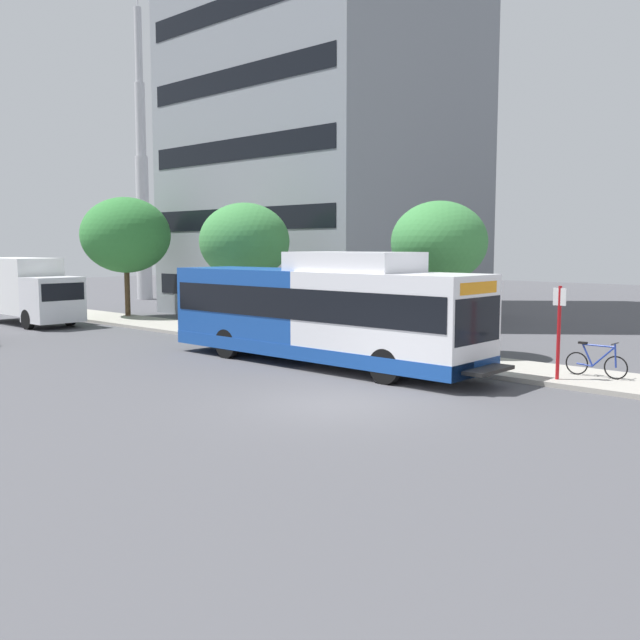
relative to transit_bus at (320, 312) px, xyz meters
The scene contains 10 objects.
ground_plane 5.84m from the transit_bus, 135.97° to the left, with size 120.00×120.00×0.00m, color #4C4C51.
sidewalk_curb 3.89m from the transit_bus, 32.19° to the left, with size 3.00×56.00×0.14m, color #A8A399.
transit_bus is the anchor object (origin of this frame).
bus_stop_sign_pole 7.35m from the transit_bus, 73.82° to the right, with size 0.10×0.36×2.60m.
bicycle_parked 8.41m from the transit_bus, 68.04° to the right, with size 0.52×1.76×1.02m.
street_tree_near_stop 4.92m from the transit_bus, 26.00° to the right, with size 3.29×3.29×5.22m.
street_tree_mid_block 8.93m from the transit_bus, 64.59° to the left, with size 3.90×3.90×5.55m.
street_tree_far_block 18.14m from the transit_bus, 77.22° to the left, with size 4.67×4.67×6.26m.
box_truck_background 18.75m from the transit_bus, 92.75° to the left, with size 2.32×7.01×3.25m.
lattice_comm_tower 31.51m from the transit_bus, 66.59° to the left, with size 1.10×1.10×22.79m.
Camera 1 is at (-12.55, -10.98, 3.82)m, focal length 39.30 mm.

